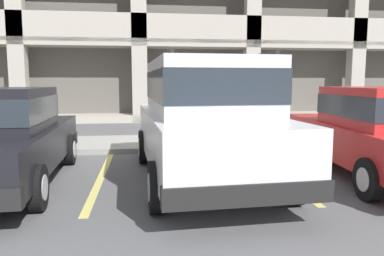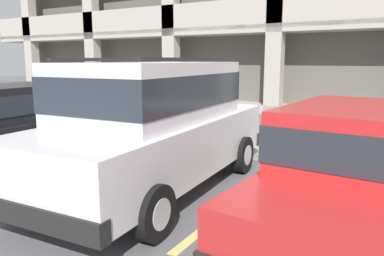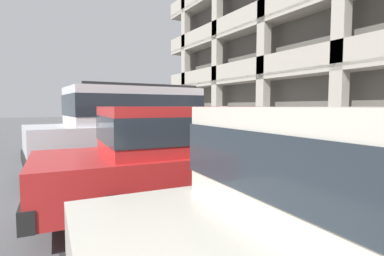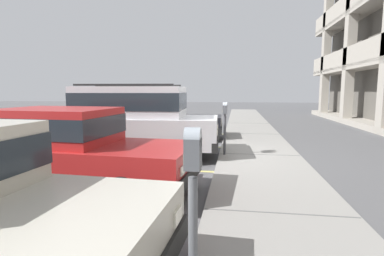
# 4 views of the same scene
# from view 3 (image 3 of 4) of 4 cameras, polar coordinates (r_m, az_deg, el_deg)

# --- Properties ---
(ground_plane) EXTENTS (80.00, 80.00, 0.10)m
(ground_plane) POSITION_cam_3_polar(r_m,az_deg,el_deg) (8.54, 3.37, -6.60)
(ground_plane) COLOR #565659
(sidewalk) EXTENTS (40.00, 2.20, 0.12)m
(sidewalk) POSITION_cam_3_polar(r_m,az_deg,el_deg) (9.27, 10.22, -5.11)
(sidewalk) COLOR gray
(sidewalk) RESTS_ON ground_plane
(parking_stall_lines) EXTENTS (12.26, 4.80, 0.01)m
(parking_stall_lines) POSITION_cam_3_polar(r_m,az_deg,el_deg) (6.56, 0.02, -9.43)
(parking_stall_lines) COLOR #DBD16B
(parking_stall_lines) RESTS_ON ground_plane
(silver_suv) EXTENTS (2.19, 4.87, 2.03)m
(silver_suv) POSITION_cam_3_polar(r_m,az_deg,el_deg) (7.27, -10.79, 0.49)
(silver_suv) COLOR silver
(silver_suv) RESTS_ON ground_plane
(red_sedan) EXTENTS (1.97, 4.55, 1.54)m
(red_sedan) POSITION_cam_3_polar(r_m,az_deg,el_deg) (10.37, -16.22, -0.00)
(red_sedan) COLOR black
(red_sedan) RESTS_ON ground_plane
(dark_hatchback) EXTENTS (2.06, 4.59, 1.54)m
(dark_hatchback) POSITION_cam_3_polar(r_m,az_deg,el_deg) (4.48, -1.11, -5.14)
(dark_hatchback) COLOR red
(dark_hatchback) RESTS_ON ground_plane
(blue_coupe) EXTENTS (2.02, 4.57, 1.54)m
(blue_coupe) POSITION_cam_3_polar(r_m,az_deg,el_deg) (2.63, 32.69, -12.51)
(blue_coupe) COLOR beige
(blue_coupe) RESTS_ON ground_plane
(parking_meter_near) EXTENTS (0.35, 0.12, 1.42)m
(parking_meter_near) POSITION_cam_3_polar(r_m,az_deg,el_deg) (8.48, 5.90, 1.69)
(parking_meter_near) COLOR #47474C
(parking_meter_near) RESTS_ON sidewalk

